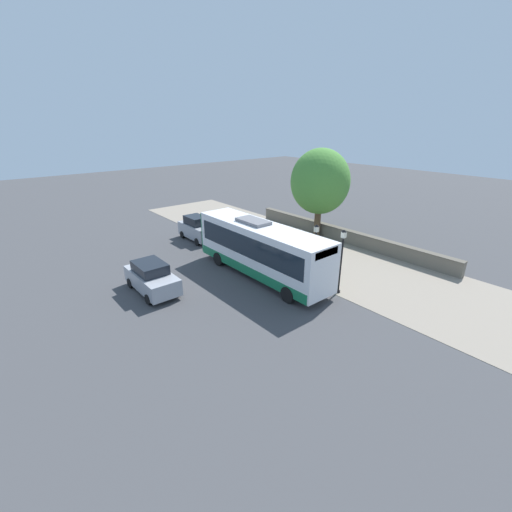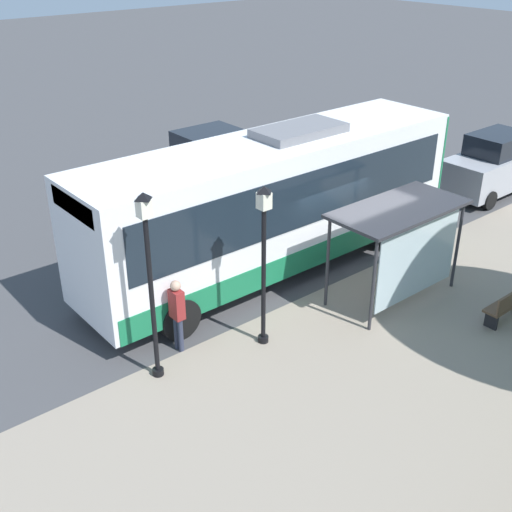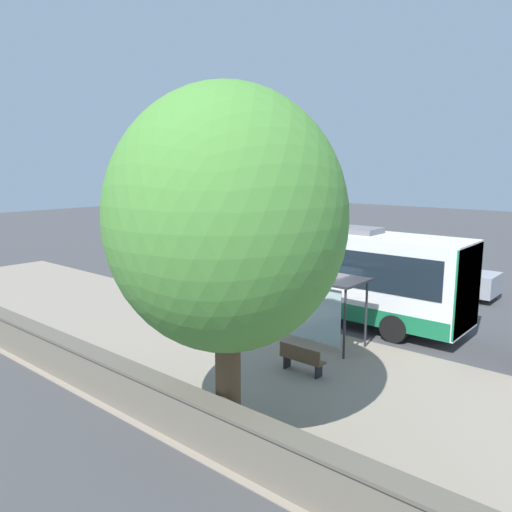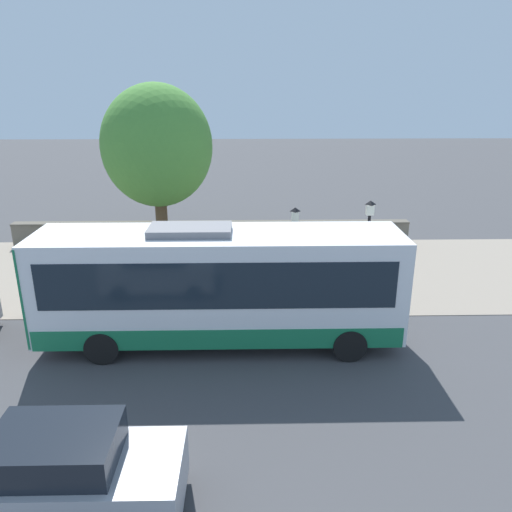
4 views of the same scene
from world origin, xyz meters
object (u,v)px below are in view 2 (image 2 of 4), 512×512
at_px(bus_shelter, 403,225).
at_px(street_lamp_near, 264,254).
at_px(pedestrian, 177,310).
at_px(parked_car_behind_bus, 493,165).
at_px(street_lamp_far, 150,273).
at_px(bus, 275,201).
at_px(bench, 509,304).
at_px(parked_car_far_lane, 206,157).

xyz_separation_m(bus_shelter, street_lamp_near, (0.64, 3.81, 0.21)).
distance_m(pedestrian, parked_car_behind_bus, 13.70).
height_order(pedestrian, parked_car_behind_bus, parked_car_behind_bus).
bearing_deg(street_lamp_far, bus, -67.47).
bearing_deg(bus_shelter, bus, 21.73).
relative_size(bus, parked_car_behind_bus, 2.75).
relative_size(bus_shelter, parked_car_behind_bus, 0.87).
xyz_separation_m(bench, parked_car_behind_bus, (4.93, -7.03, 0.56)).
relative_size(bus, bench, 7.60).
distance_m(bus, parked_car_far_lane, 7.25).
height_order(street_lamp_near, street_lamp_far, street_lamp_far).
relative_size(pedestrian, bench, 1.20).
height_order(pedestrian, bench, pedestrian).
xyz_separation_m(bus, street_lamp_far, (-2.08, 5.01, 0.47)).
xyz_separation_m(street_lamp_near, parked_car_far_lane, (9.26, -5.10, -1.32)).
distance_m(bus_shelter, parked_car_far_lane, 10.05).
bearing_deg(street_lamp_near, bus, -44.81).
relative_size(street_lamp_near, parked_car_behind_bus, 0.94).
distance_m(street_lamp_near, parked_car_far_lane, 10.65).
distance_m(bus_shelter, bench, 3.09).
distance_m(bus, street_lamp_far, 5.44).
bearing_deg(bus_shelter, pedestrian, 73.47).
xyz_separation_m(pedestrian, parked_car_far_lane, (8.29, -6.71, -0.10)).
bearing_deg(bus, bench, -155.93).
height_order(bus_shelter, parked_car_behind_bus, bus_shelter).
relative_size(bench, street_lamp_far, 0.35).
relative_size(street_lamp_near, street_lamp_far, 0.92).
height_order(bus, street_lamp_far, street_lamp_far).
bearing_deg(parked_car_far_lane, pedestrian, 141.02).
height_order(bus, parked_car_far_lane, bus).
bearing_deg(bus, street_lamp_far, 112.53).
bearing_deg(street_lamp_near, bench, -120.90).
bearing_deg(pedestrian, bus, -69.09).
relative_size(street_lamp_far, parked_car_behind_bus, 1.02).
xyz_separation_m(bus_shelter, parked_car_behind_bus, (2.57, -8.24, -1.02)).
distance_m(bus, bus_shelter, 3.44).
xyz_separation_m(street_lamp_far, parked_car_far_lane, (8.78, -7.57, -1.51)).
relative_size(street_lamp_far, parked_car_far_lane, 0.95).
height_order(pedestrian, street_lamp_near, street_lamp_near).
distance_m(bench, parked_car_far_lane, 12.28).
xyz_separation_m(bus_shelter, parked_car_far_lane, (9.90, -1.28, -1.11)).
distance_m(parked_car_behind_bus, parked_car_far_lane, 10.11).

